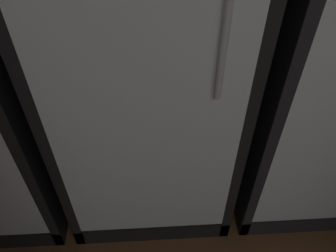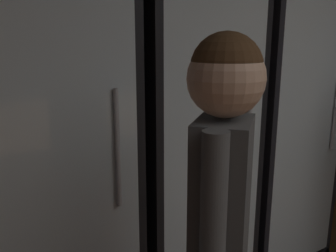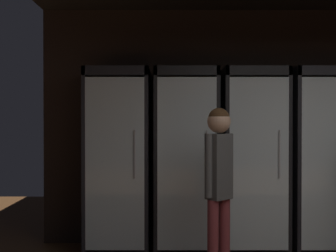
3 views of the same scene
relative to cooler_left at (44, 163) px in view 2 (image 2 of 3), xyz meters
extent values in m
cube|color=black|center=(1.31, 0.32, 0.41)|extent=(6.00, 0.06, 2.80)
cube|color=black|center=(0.00, 0.25, 0.03)|extent=(0.70, 0.04, 2.05)
cube|color=black|center=(0.33, -0.05, 0.03)|extent=(0.04, 0.63, 2.05)
cube|color=white|center=(0.00, 0.22, 0.03)|extent=(0.62, 0.02, 1.81)
cube|color=silver|center=(0.00, -0.35, 0.03)|extent=(0.62, 0.02, 1.81)
cylinder|color=#B2B2B7|center=(0.21, -0.37, 0.13)|extent=(0.02, 0.02, 0.50)
cube|color=silver|center=(0.00, -0.05, -0.28)|extent=(0.60, 0.55, 0.02)
cylinder|color=gray|center=(-0.15, -0.02, -0.17)|extent=(0.07, 0.07, 0.19)
cylinder|color=gray|center=(-0.15, -0.02, -0.04)|extent=(0.02, 0.02, 0.08)
cylinder|color=#2D2D33|center=(-0.15, -0.02, -0.19)|extent=(0.08, 0.08, 0.07)
cylinder|color=#194723|center=(0.15, -0.02, -0.18)|extent=(0.06, 0.06, 0.18)
cylinder|color=#194723|center=(0.15, -0.02, -0.04)|extent=(0.02, 0.02, 0.09)
cylinder|color=white|center=(0.15, -0.02, -0.19)|extent=(0.06, 0.06, 0.07)
cube|color=silver|center=(0.00, -0.05, 0.32)|extent=(0.60, 0.55, 0.02)
cylinder|color=#336B38|center=(-0.15, -0.07, 0.43)|extent=(0.08, 0.08, 0.19)
cylinder|color=#2D2D33|center=(-0.15, -0.07, 0.43)|extent=(0.08, 0.08, 0.06)
cylinder|color=#9EAD99|center=(0.15, -0.02, 0.44)|extent=(0.07, 0.07, 0.22)
cylinder|color=#9EAD99|center=(0.15, -0.02, 0.58)|extent=(0.03, 0.03, 0.07)
cylinder|color=beige|center=(0.15, -0.02, 0.44)|extent=(0.07, 0.07, 0.08)
cube|color=black|center=(0.75, 0.25, 0.03)|extent=(0.70, 0.04, 2.05)
cube|color=black|center=(0.42, -0.05, 0.03)|extent=(0.04, 0.63, 2.05)
cube|color=black|center=(1.08, -0.05, 0.03)|extent=(0.04, 0.63, 2.05)
cube|color=white|center=(0.75, 0.22, 0.03)|extent=(0.62, 0.02, 1.81)
cube|color=silver|center=(0.75, -0.35, 0.03)|extent=(0.62, 0.02, 1.81)
cylinder|color=#B2B2B7|center=(0.96, -0.37, 0.13)|extent=(0.02, 0.02, 0.50)
cylinder|color=#336B38|center=(0.55, -0.01, -0.60)|extent=(0.03, 0.03, 0.08)
cylinder|color=#194723|center=(0.76, -0.06, -0.64)|extent=(0.02, 0.02, 0.08)
cylinder|color=gray|center=(0.95, -0.06, -0.76)|extent=(0.08, 0.08, 0.21)
cylinder|color=gray|center=(0.95, -0.06, -0.61)|extent=(0.03, 0.03, 0.09)
cylinder|color=tan|center=(0.95, -0.06, -0.77)|extent=(0.08, 0.08, 0.05)
cube|color=silver|center=(0.75, -0.05, -0.43)|extent=(0.60, 0.55, 0.02)
cylinder|color=#9EAD99|center=(0.53, -0.07, -0.32)|extent=(0.06, 0.06, 0.20)
cylinder|color=#9EAD99|center=(0.53, -0.07, -0.17)|extent=(0.02, 0.02, 0.09)
cylinder|color=white|center=(0.53, -0.07, -0.34)|extent=(0.06, 0.06, 0.08)
cylinder|color=gray|center=(0.69, -0.07, -0.32)|extent=(0.08, 0.08, 0.20)
cylinder|color=gray|center=(0.69, -0.07, -0.18)|extent=(0.03, 0.03, 0.08)
cylinder|color=white|center=(0.69, -0.07, -0.32)|extent=(0.08, 0.08, 0.07)
cylinder|color=gray|center=(0.82, -0.03, -0.32)|extent=(0.07, 0.07, 0.20)
cylinder|color=gray|center=(0.82, -0.03, -0.17)|extent=(0.02, 0.02, 0.10)
cylinder|color=tan|center=(0.82, -0.03, -0.31)|extent=(0.07, 0.07, 0.07)
cylinder|color=#336B38|center=(0.99, -0.07, -0.31)|extent=(0.08, 0.08, 0.22)
cylinder|color=#336B38|center=(0.99, -0.07, -0.16)|extent=(0.02, 0.02, 0.08)
cylinder|color=white|center=(0.99, -0.07, -0.30)|extent=(0.08, 0.08, 0.07)
cube|color=silver|center=(0.75, -0.05, 0.02)|extent=(0.60, 0.55, 0.02)
cylinder|color=#194723|center=(0.60, -0.09, 0.15)|extent=(0.07, 0.07, 0.23)
cylinder|color=#194723|center=(0.60, -0.09, 0.31)|extent=(0.03, 0.03, 0.10)
cylinder|color=white|center=(0.60, -0.09, 0.14)|extent=(0.08, 0.08, 0.07)
cylinder|color=#194723|center=(0.91, -0.05, 0.13)|extent=(0.07, 0.07, 0.20)
cylinder|color=#194723|center=(0.91, -0.05, 0.28)|extent=(0.02, 0.02, 0.10)
cylinder|color=#2D2D33|center=(0.91, -0.05, 0.12)|extent=(0.07, 0.07, 0.06)
cube|color=silver|center=(0.75, -0.05, 0.47)|extent=(0.60, 0.55, 0.02)
cylinder|color=#194723|center=(0.55, -0.03, 0.60)|extent=(0.07, 0.07, 0.24)
cylinder|color=#194723|center=(0.55, -0.03, 0.75)|extent=(0.02, 0.02, 0.07)
cylinder|color=#2D2D33|center=(0.55, -0.03, 0.59)|extent=(0.08, 0.08, 0.09)
cylinder|color=#194723|center=(0.75, -0.02, 0.57)|extent=(0.07, 0.07, 0.18)
cylinder|color=#194723|center=(0.75, -0.02, 0.70)|extent=(0.02, 0.02, 0.09)
cylinder|color=#B2332D|center=(0.75, -0.02, 0.55)|extent=(0.07, 0.07, 0.07)
cylinder|color=brown|center=(0.95, -0.06, 0.59)|extent=(0.07, 0.07, 0.22)
cylinder|color=brown|center=(0.95, -0.06, 0.74)|extent=(0.02, 0.02, 0.08)
cylinder|color=tan|center=(0.95, -0.06, 0.59)|extent=(0.07, 0.07, 0.08)
cube|color=black|center=(1.50, 0.25, 0.03)|extent=(0.70, 0.04, 2.05)
cube|color=black|center=(1.18, -0.05, 0.03)|extent=(0.04, 0.63, 2.05)
cube|color=black|center=(1.83, -0.05, 0.03)|extent=(0.04, 0.63, 2.05)
cube|color=black|center=(1.50, -0.05, -0.94)|extent=(0.70, 0.63, 0.10)
cube|color=white|center=(1.50, 0.22, 0.03)|extent=(0.62, 0.02, 1.81)
cube|color=silver|center=(1.50, -0.35, 0.03)|extent=(0.62, 0.02, 1.81)
cylinder|color=#B2B2B7|center=(1.71, -0.37, 0.13)|extent=(0.02, 0.02, 0.50)
cube|color=silver|center=(1.50, -0.05, -0.87)|extent=(0.60, 0.55, 0.02)
cylinder|color=#194723|center=(1.36, -0.01, -0.77)|extent=(0.07, 0.07, 0.20)
cylinder|color=#194723|center=(1.36, -0.01, -0.63)|extent=(0.02, 0.02, 0.07)
cylinder|color=beige|center=(1.36, -0.01, -0.76)|extent=(0.08, 0.08, 0.08)
cylinder|color=gray|center=(1.66, -0.05, -0.77)|extent=(0.07, 0.07, 0.19)
cylinder|color=gray|center=(1.66, -0.05, -0.62)|extent=(0.03, 0.03, 0.10)
cylinder|color=#2D2D33|center=(1.66, -0.05, -0.78)|extent=(0.07, 0.07, 0.07)
cube|color=silver|center=(1.50, -0.05, -0.43)|extent=(0.60, 0.55, 0.02)
cylinder|color=#336B38|center=(1.35, -0.07, -0.31)|extent=(0.07, 0.07, 0.22)
cylinder|color=#336B38|center=(1.35, -0.07, -0.16)|extent=(0.03, 0.03, 0.06)
cylinder|color=tan|center=(1.35, -0.07, -0.33)|extent=(0.07, 0.07, 0.08)
cylinder|color=brown|center=(1.66, -0.08, -0.31)|extent=(0.06, 0.06, 0.22)
cylinder|color=brown|center=(1.66, -0.08, -0.16)|extent=(0.02, 0.02, 0.08)
cylinder|color=tan|center=(1.66, -0.08, -0.31)|extent=(0.06, 0.06, 0.08)
cube|color=silver|center=(1.50, -0.05, 0.02)|extent=(0.60, 0.55, 0.02)
cylinder|color=#336B38|center=(1.35, -0.01, 0.14)|extent=(0.07, 0.07, 0.21)
cylinder|color=#336B38|center=(1.35, -0.01, 0.28)|extent=(0.02, 0.02, 0.07)
cylinder|color=#B2332D|center=(1.35, -0.01, 0.12)|extent=(0.08, 0.08, 0.05)
cylinder|color=#9EAD99|center=(1.66, -0.05, 0.14)|extent=(0.08, 0.08, 0.22)
cylinder|color=#9EAD99|center=(1.66, -0.05, 0.30)|extent=(0.03, 0.03, 0.10)
cylinder|color=tan|center=(1.66, -0.05, 0.14)|extent=(0.08, 0.08, 0.08)
cube|color=silver|center=(1.50, -0.05, 0.47)|extent=(0.60, 0.55, 0.02)
cylinder|color=#9EAD99|center=(1.31, -0.04, 0.59)|extent=(0.07, 0.07, 0.21)
cylinder|color=#9EAD99|center=(1.31, -0.04, 0.74)|extent=(0.02, 0.02, 0.08)
cylinder|color=#2D2D33|center=(1.31, -0.04, 0.58)|extent=(0.07, 0.07, 0.06)
cylinder|color=#9EAD99|center=(1.50, -0.02, 0.60)|extent=(0.08, 0.08, 0.23)
cylinder|color=#9EAD99|center=(1.50, -0.02, 0.75)|extent=(0.03, 0.03, 0.08)
cylinder|color=tan|center=(1.50, -0.02, 0.57)|extent=(0.08, 0.08, 0.08)
cylinder|color=#194723|center=(1.71, -0.09, 0.57)|extent=(0.08, 0.08, 0.18)
cylinder|color=#194723|center=(1.71, -0.09, 0.71)|extent=(0.03, 0.03, 0.09)
cylinder|color=tan|center=(1.71, -0.09, 0.56)|extent=(0.08, 0.08, 0.07)
cube|color=#4C4C4C|center=(0.26, -0.96, 0.07)|extent=(0.26, 0.25, 0.58)
cylinder|color=#4C4C4C|center=(0.16, -1.04, 0.08)|extent=(0.07, 0.07, 0.55)
cylinder|color=#4C4C4C|center=(0.36, -0.87, 0.08)|extent=(0.07, 0.07, 0.55)
sphere|color=tan|center=(0.26, -0.96, 0.47)|extent=(0.21, 0.21, 0.21)
sphere|color=#472D19|center=(0.26, -0.96, 0.50)|extent=(0.19, 0.19, 0.19)
camera|label=1|loc=(0.78, -1.12, 0.54)|focal=37.56mm
camera|label=2|loc=(-0.39, -1.68, 0.57)|focal=38.76mm
camera|label=3|loc=(-0.20, -4.55, 0.47)|focal=43.14mm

